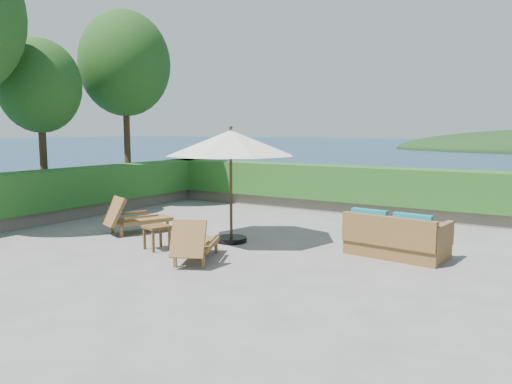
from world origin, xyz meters
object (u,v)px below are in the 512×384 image
Objects in this scene: lounge_left at (134,217)px; side_table at (157,230)px; patio_umbrella at (231,144)px; wicker_loveseat at (395,239)px; lounge_right at (195,243)px.

lounge_left is 2.82× the size of side_table.
patio_umbrella is 1.90× the size of lounge_left.
wicker_loveseat is at bearing 25.19° from side_table.
wicker_loveseat is (3.35, 0.62, -1.75)m from patio_umbrella.
lounge_right is (0.37, -1.68, -1.74)m from patio_umbrella.
lounge_left is at bearing -169.71° from patio_umbrella.
side_table is (-1.23, 0.32, 0.05)m from lounge_right.
lounge_right is 1.28m from side_table.
patio_umbrella reaches higher than wicker_loveseat.
patio_umbrella is 1.63× the size of wicker_loveseat.
wicker_loveseat reaches higher than lounge_right.
lounge_left is at bearing 149.68° from side_table.
patio_umbrella is 5.36× the size of side_table.
patio_umbrella reaches higher than lounge_right.
side_table is 4.66m from wicker_loveseat.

